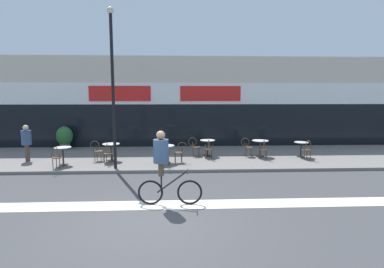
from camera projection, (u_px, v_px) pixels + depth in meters
The scene contains 24 objects.
ground_plane at pixel (149, 221), 7.23m from camera, with size 120.00×120.00×0.00m, color #424244.
sidewalk_slab at pixel (164, 157), 14.41m from camera, with size 40.00×5.50×0.12m, color slate.
storefront_facade at pixel (167, 102), 18.75m from camera, with size 40.00×4.06×5.19m.
bike_lane_stripe at pixel (153, 205), 8.28m from camera, with size 36.00×0.70×0.01m, color silver.
bistro_table_0 at pixel (63, 152), 12.46m from camera, with size 0.68×0.68×0.76m.
bistro_table_1 at pixel (111, 149), 13.27m from camera, with size 0.75×0.75×0.77m.
bistro_table_2 at pixel (166, 150), 12.88m from camera, with size 0.76×0.76×0.76m.
bistro_table_3 at pixel (207, 145), 14.33m from camera, with size 0.71×0.71×0.78m.
bistro_table_4 at pixel (260, 145), 14.22m from camera, with size 0.77×0.77×0.78m.
bistro_table_5 at pixel (301, 146), 14.13m from camera, with size 0.65×0.65×0.71m.
cafe_chair_0_near at pixel (57, 156), 11.84m from camera, with size 0.44×0.59×0.90m.
cafe_chair_1_near at pixel (108, 152), 12.66m from camera, with size 0.42×0.58×0.90m.
cafe_chair_1_side at pixel (97, 149), 13.26m from camera, with size 0.59×0.43×0.90m.
cafe_chair_2_near at pixel (165, 154), 12.26m from camera, with size 0.45×0.60×0.90m.
cafe_chair_2_side at pixel (180, 151), 12.92m from camera, with size 0.59×0.43×0.90m.
cafe_chair_3_near at pixel (209, 148), 13.71m from camera, with size 0.41×0.58×0.90m.
cafe_chair_3_side at pixel (194, 145), 14.30m from camera, with size 0.58×0.41×0.90m.
cafe_chair_4_near at pixel (264, 148), 13.61m from camera, with size 0.44×0.59×0.90m.
cafe_chair_4_side at pixel (247, 146), 14.20m from camera, with size 0.58×0.42×0.90m.
cafe_chair_5_near at pixel (307, 148), 13.51m from camera, with size 0.45×0.60×0.90m.
planter_pot at pixel (65, 137), 16.24m from camera, with size 0.86×0.86×1.23m.
lamp_post at pixel (113, 79), 11.52m from camera, with size 0.26×0.26×6.19m.
cyclist_0 at pixel (164, 163), 8.17m from camera, with size 1.79×0.48×2.07m.
pedestrian_near_end at pixel (26, 140), 13.17m from camera, with size 0.49×0.49×1.61m.
Camera 1 is at (0.72, -6.94, 3.02)m, focal length 28.00 mm.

